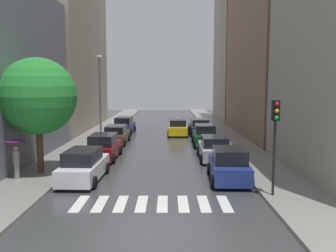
{
  "coord_description": "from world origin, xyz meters",
  "views": [
    {
      "loc": [
        0.69,
        -11.89,
        5.15
      ],
      "look_at": [
        0.56,
        21.47,
        1.24
      ],
      "focal_mm": 38.09,
      "sensor_mm": 36.0,
      "label": 1
    }
  ],
  "objects_px": {
    "parked_car_right_second": "(216,149)",
    "street_tree_left": "(39,96)",
    "parked_car_left_nearest": "(85,166)",
    "parked_car_left_fourth": "(126,125)",
    "parked_car_right_third": "(206,136)",
    "parked_car_left_third": "(118,135)",
    "traffic_light_right_corner": "(277,127)",
    "taxi_midroad": "(179,128)",
    "parked_car_right_nearest": "(230,166)",
    "parked_car_left_second": "(105,147)",
    "parked_car_right_fourth": "(201,127)",
    "pedestrian_foreground": "(17,151)",
    "lamp_post_left": "(101,92)"
  },
  "relations": [
    {
      "from": "parked_car_left_second",
      "to": "parked_car_right_nearest",
      "type": "height_order",
      "value": "parked_car_right_nearest"
    },
    {
      "from": "parked_car_right_second",
      "to": "traffic_light_right_corner",
      "type": "xyz_separation_m",
      "value": [
        1.59,
        -8.41,
        2.52
      ]
    },
    {
      "from": "traffic_light_right_corner",
      "to": "parked_car_right_second",
      "type": "bearing_deg",
      "value": 100.7
    },
    {
      "from": "parked_car_right_second",
      "to": "street_tree_left",
      "type": "relative_size",
      "value": 0.69
    },
    {
      "from": "parked_car_right_nearest",
      "to": "pedestrian_foreground",
      "type": "relative_size",
      "value": 2.13
    },
    {
      "from": "taxi_midroad",
      "to": "parked_car_right_nearest",
      "type": "bearing_deg",
      "value": -171.05
    },
    {
      "from": "parked_car_right_fourth",
      "to": "pedestrian_foreground",
      "type": "height_order",
      "value": "pedestrian_foreground"
    },
    {
      "from": "parked_car_left_nearest",
      "to": "taxi_midroad",
      "type": "relative_size",
      "value": 1.07
    },
    {
      "from": "parked_car_left_fourth",
      "to": "parked_car_left_nearest",
      "type": "bearing_deg",
      "value": -177.06
    },
    {
      "from": "parked_car_left_third",
      "to": "traffic_light_right_corner",
      "type": "xyz_separation_m",
      "value": [
        9.27,
        -15.07,
        2.53
      ]
    },
    {
      "from": "taxi_midroad",
      "to": "traffic_light_right_corner",
      "type": "xyz_separation_m",
      "value": [
        3.74,
        -20.4,
        2.52
      ]
    },
    {
      "from": "street_tree_left",
      "to": "parked_car_left_nearest",
      "type": "bearing_deg",
      "value": -24.53
    },
    {
      "from": "street_tree_left",
      "to": "parked_car_left_third",
      "type": "bearing_deg",
      "value": 75.56
    },
    {
      "from": "taxi_midroad",
      "to": "traffic_light_right_corner",
      "type": "relative_size",
      "value": 1.04
    },
    {
      "from": "parked_car_right_second",
      "to": "parked_car_right_third",
      "type": "bearing_deg",
      "value": 1.22
    },
    {
      "from": "parked_car_right_nearest",
      "to": "parked_car_right_second",
      "type": "distance_m",
      "value": 5.43
    },
    {
      "from": "parked_car_right_fourth",
      "to": "taxi_midroad",
      "type": "bearing_deg",
      "value": 92.05
    },
    {
      "from": "parked_car_left_third",
      "to": "street_tree_left",
      "type": "relative_size",
      "value": 0.74
    },
    {
      "from": "parked_car_right_nearest",
      "to": "parked_car_right_third",
      "type": "xyz_separation_m",
      "value": [
        -0.13,
        11.31,
        -0.0
      ]
    },
    {
      "from": "parked_car_left_fourth",
      "to": "lamp_post_left",
      "type": "bearing_deg",
      "value": 164.27
    },
    {
      "from": "parked_car_left_fourth",
      "to": "parked_car_right_fourth",
      "type": "bearing_deg",
      "value": -96.96
    },
    {
      "from": "taxi_midroad",
      "to": "pedestrian_foreground",
      "type": "bearing_deg",
      "value": 154.18
    },
    {
      "from": "parked_car_left_second",
      "to": "pedestrian_foreground",
      "type": "relative_size",
      "value": 2.23
    },
    {
      "from": "parked_car_left_second",
      "to": "parked_car_right_nearest",
      "type": "relative_size",
      "value": 1.05
    },
    {
      "from": "parked_car_left_fourth",
      "to": "parked_car_right_second",
      "type": "relative_size",
      "value": 1.05
    },
    {
      "from": "pedestrian_foreground",
      "to": "lamp_post_left",
      "type": "xyz_separation_m",
      "value": [
        1.83,
        14.16,
        2.85
      ]
    },
    {
      "from": "parked_car_left_nearest",
      "to": "pedestrian_foreground",
      "type": "xyz_separation_m",
      "value": [
        -3.55,
        -0.12,
        0.84
      ]
    },
    {
      "from": "street_tree_left",
      "to": "parked_car_right_second",
      "type": "bearing_deg",
      "value": 21.5
    },
    {
      "from": "parked_car_right_nearest",
      "to": "parked_car_right_third",
      "type": "relative_size",
      "value": 0.95
    },
    {
      "from": "pedestrian_foreground",
      "to": "parked_car_left_third",
      "type": "bearing_deg",
      "value": -110.32
    },
    {
      "from": "parked_car_left_third",
      "to": "lamp_post_left",
      "type": "bearing_deg",
      "value": 41.92
    },
    {
      "from": "parked_car_left_nearest",
      "to": "lamp_post_left",
      "type": "distance_m",
      "value": 14.62
    },
    {
      "from": "parked_car_right_fourth",
      "to": "traffic_light_right_corner",
      "type": "xyz_separation_m",
      "value": [
        1.56,
        -20.56,
        2.52
      ]
    },
    {
      "from": "traffic_light_right_corner",
      "to": "parked_car_left_second",
      "type": "bearing_deg",
      "value": 136.88
    },
    {
      "from": "parked_car_left_nearest",
      "to": "parked_car_left_fourth",
      "type": "distance_m",
      "value": 18.84
    },
    {
      "from": "parked_car_left_fourth",
      "to": "traffic_light_right_corner",
      "type": "xyz_separation_m",
      "value": [
        9.42,
        -21.86,
        2.48
      ]
    },
    {
      "from": "parked_car_left_third",
      "to": "parked_car_right_third",
      "type": "height_order",
      "value": "parked_car_right_third"
    },
    {
      "from": "parked_car_left_fourth",
      "to": "street_tree_left",
      "type": "distance_m",
      "value": 18.15
    },
    {
      "from": "parked_car_left_second",
      "to": "taxi_midroad",
      "type": "relative_size",
      "value": 1.02
    },
    {
      "from": "parked_car_left_second",
      "to": "taxi_midroad",
      "type": "xyz_separation_m",
      "value": [
        5.48,
        11.77,
        -0.05
      ]
    },
    {
      "from": "parked_car_left_fourth",
      "to": "parked_car_right_nearest",
      "type": "height_order",
      "value": "parked_car_right_nearest"
    },
    {
      "from": "parked_car_right_third",
      "to": "traffic_light_right_corner",
      "type": "height_order",
      "value": "traffic_light_right_corner"
    },
    {
      "from": "parked_car_right_third",
      "to": "lamp_post_left",
      "type": "xyz_separation_m",
      "value": [
        -9.37,
        2.79,
        3.66
      ]
    },
    {
      "from": "parked_car_right_nearest",
      "to": "parked_car_right_second",
      "type": "xyz_separation_m",
      "value": [
        -0.09,
        5.43,
        -0.06
      ]
    },
    {
      "from": "parked_car_left_second",
      "to": "parked_car_left_fourth",
      "type": "distance_m",
      "value": 13.24
    },
    {
      "from": "parked_car_right_third",
      "to": "taxi_midroad",
      "type": "relative_size",
      "value": 1.02
    },
    {
      "from": "parked_car_left_fourth",
      "to": "parked_car_left_second",
      "type": "bearing_deg",
      "value": -176.61
    },
    {
      "from": "parked_car_right_second",
      "to": "parked_car_right_third",
      "type": "xyz_separation_m",
      "value": [
        -0.04,
        5.87,
        0.06
      ]
    },
    {
      "from": "parked_car_left_second",
      "to": "parked_car_right_nearest",
      "type": "xyz_separation_m",
      "value": [
        7.71,
        -5.66,
        0.02
      ]
    },
    {
      "from": "parked_car_left_third",
      "to": "pedestrian_foreground",
      "type": "relative_size",
      "value": 2.36
    }
  ]
}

